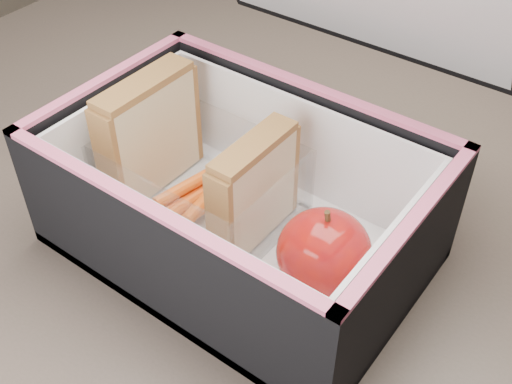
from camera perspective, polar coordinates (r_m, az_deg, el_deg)
kitchen_table at (r=0.65m, az=3.92°, el=-10.10°), size 1.20×0.80×0.75m
lunch_bag at (r=0.54m, az=-1.16°, el=0.39°), size 0.31×0.31×0.29m
plastic_tub at (r=0.58m, az=-4.92°, el=1.15°), size 0.17×0.12×0.07m
sandwich_left at (r=0.60m, az=-9.44°, el=5.16°), size 0.03×0.10×0.11m
sandwich_right at (r=0.54m, az=-0.18°, el=0.17°), size 0.02×0.09×0.10m
carrot_sticks at (r=0.58m, az=-5.52°, el=-0.41°), size 0.06×0.12×0.03m
paper_napkin at (r=0.53m, az=6.43°, el=-7.98°), size 0.08×0.08×0.01m
red_apple at (r=0.50m, az=6.07°, el=-5.39°), size 0.08×0.08×0.08m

